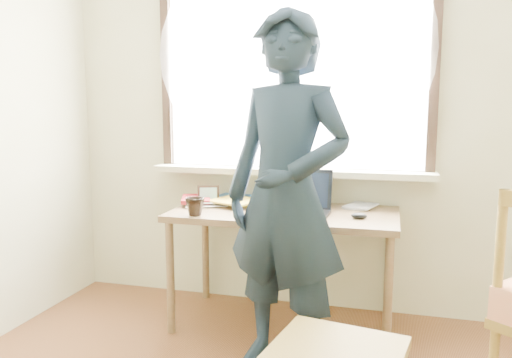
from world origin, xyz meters
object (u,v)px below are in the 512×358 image
(desk, at_px, (284,223))
(mug_dark, at_px, (195,207))
(mug_white, at_px, (283,197))
(laptop, at_px, (299,203))
(person, at_px, (287,196))

(desk, height_order, mug_dark, mug_dark)
(mug_white, bearing_deg, laptop, -55.64)
(mug_white, distance_m, person, 0.73)
(mug_dark, bearing_deg, mug_white, 45.79)
(laptop, xyz_separation_m, mug_white, (-0.14, 0.20, -0.01))
(desk, bearing_deg, laptop, -15.94)
(desk, xyz_separation_m, person, (0.12, -0.52, 0.26))
(person, bearing_deg, mug_dark, 173.88)
(desk, xyz_separation_m, laptop, (0.09, -0.03, 0.13))
(desk, bearing_deg, mug_dark, -150.79)
(desk, relative_size, mug_white, 9.95)
(desk, height_order, laptop, laptop)
(mug_dark, distance_m, person, 0.66)
(laptop, distance_m, mug_white, 0.25)
(mug_white, bearing_deg, mug_dark, -134.21)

